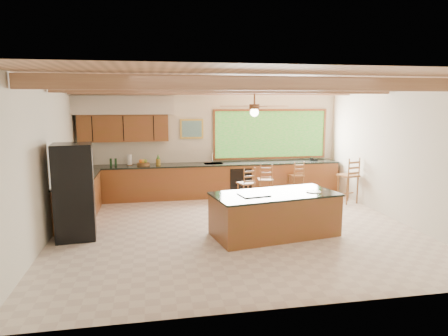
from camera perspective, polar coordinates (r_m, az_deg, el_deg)
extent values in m
plane|color=beige|center=(8.30, 1.66, -8.67)|extent=(7.20, 7.20, 0.00)
cube|color=beige|center=(11.14, -1.81, 3.86)|extent=(7.20, 0.04, 3.00)
cube|color=beige|center=(4.88, 9.78, -3.43)|extent=(7.20, 0.04, 3.00)
cube|color=beige|center=(8.02, -24.31, 0.88)|extent=(0.04, 6.50, 3.00)
cube|color=beige|center=(9.40, 23.73, 2.05)|extent=(0.04, 6.50, 3.00)
cube|color=#AE7B57|center=(7.90, 1.77, 12.50)|extent=(7.20, 6.50, 0.04)
cube|color=#9F754F|center=(6.34, 4.89, 11.97)|extent=(7.10, 0.15, 0.22)
cube|color=#9F754F|center=(8.38, 1.03, 11.36)|extent=(7.10, 0.15, 0.22)
cube|color=#9F754F|center=(10.15, -1.03, 11.01)|extent=(7.10, 0.15, 0.22)
cube|color=brown|center=(10.81, -14.13, 5.54)|extent=(2.30, 0.35, 0.70)
cube|color=beige|center=(10.72, -14.28, 8.72)|extent=(2.60, 0.50, 0.48)
cylinder|color=#FFEABF|center=(10.79, -17.97, 7.33)|extent=(0.10, 0.10, 0.01)
cylinder|color=#FFEABF|center=(10.70, -10.46, 7.62)|extent=(0.10, 0.10, 0.01)
cube|color=#5EAA3C|center=(11.47, 6.67, 4.82)|extent=(3.20, 0.04, 1.30)
cube|color=gold|center=(11.01, -4.64, 5.60)|extent=(0.64, 0.03, 0.54)
cube|color=#3C6D5C|center=(10.99, -4.63, 5.59)|extent=(0.54, 0.01, 0.44)
cube|color=brown|center=(10.96, -1.51, -1.83)|extent=(7.00, 0.65, 0.88)
cube|color=black|center=(10.88, -1.52, 0.54)|extent=(7.04, 0.69, 0.04)
cube|color=brown|center=(9.44, -19.94, -4.23)|extent=(0.65, 2.35, 0.88)
cube|color=black|center=(9.35, -20.10, -1.49)|extent=(0.69, 2.39, 0.04)
cube|color=black|center=(10.77, 2.44, -2.14)|extent=(0.60, 0.02, 0.78)
cube|color=silver|center=(10.88, -1.52, 0.57)|extent=(0.50, 0.38, 0.03)
cylinder|color=silver|center=(11.05, -1.69, 1.57)|extent=(0.03, 0.03, 0.30)
cylinder|color=silver|center=(10.93, -1.61, 2.18)|extent=(0.03, 0.20, 0.03)
cylinder|color=white|center=(10.84, -13.34, 1.13)|extent=(0.12, 0.12, 0.29)
cylinder|color=#183B17|center=(10.86, -15.87, 0.80)|extent=(0.05, 0.05, 0.19)
cylinder|color=#183B17|center=(10.83, -15.22, 0.82)|extent=(0.06, 0.06, 0.20)
cube|color=black|center=(11.71, 12.71, 1.26)|extent=(0.20, 0.17, 0.09)
cube|color=brown|center=(7.88, 7.22, -6.68)|extent=(2.52, 1.48, 0.80)
cube|color=black|center=(7.78, 7.28, -3.72)|extent=(2.56, 1.53, 0.04)
cube|color=black|center=(7.58, 4.29, -3.81)|extent=(0.59, 0.50, 0.02)
cylinder|color=white|center=(8.01, 12.67, -3.31)|extent=(0.29, 0.29, 0.01)
cube|color=black|center=(8.02, -20.61, -3.19)|extent=(0.77, 0.76, 1.82)
cube|color=silver|center=(7.96, -18.10, -3.14)|extent=(0.03, 0.05, 1.67)
cube|color=brown|center=(10.24, 5.93, -1.64)|extent=(0.42, 0.42, 0.04)
cylinder|color=brown|center=(10.13, 5.34, -3.61)|extent=(0.03, 0.03, 0.60)
cylinder|color=brown|center=(10.21, 6.91, -3.53)|extent=(0.03, 0.03, 0.60)
cylinder|color=brown|center=(10.40, 4.90, -3.25)|extent=(0.03, 0.03, 0.60)
cylinder|color=brown|center=(10.48, 6.44, -3.18)|extent=(0.03, 0.03, 0.60)
cube|color=brown|center=(9.78, 3.15, -2.18)|extent=(0.45, 0.45, 0.04)
cylinder|color=brown|center=(9.68, 2.50, -4.21)|extent=(0.03, 0.03, 0.59)
cylinder|color=brown|center=(9.75, 4.15, -4.13)|extent=(0.03, 0.03, 0.59)
cylinder|color=brown|center=(9.95, 2.13, -3.83)|extent=(0.03, 0.03, 0.59)
cylinder|color=brown|center=(10.02, 3.74, -3.76)|extent=(0.03, 0.03, 0.59)
cube|color=brown|center=(11.05, 10.25, -1.04)|extent=(0.41, 0.41, 0.04)
cylinder|color=brown|center=(10.93, 9.77, -2.79)|extent=(0.03, 0.03, 0.58)
cylinder|color=brown|center=(11.03, 11.14, -2.72)|extent=(0.03, 0.03, 0.58)
cylinder|color=brown|center=(11.19, 9.27, -2.50)|extent=(0.03, 0.03, 0.58)
cylinder|color=brown|center=(11.29, 10.62, -2.43)|extent=(0.03, 0.03, 0.58)
cube|color=brown|center=(10.71, 17.35, -1.02)|extent=(0.51, 0.51, 0.04)
cylinder|color=brown|center=(10.56, 16.87, -3.18)|extent=(0.04, 0.04, 0.69)
cylinder|color=brown|center=(10.72, 18.47, -3.08)|extent=(0.04, 0.04, 0.69)
cylinder|color=brown|center=(10.85, 16.06, -2.81)|extent=(0.04, 0.04, 0.69)
cylinder|color=brown|center=(11.00, 17.63, -2.72)|extent=(0.04, 0.04, 0.69)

